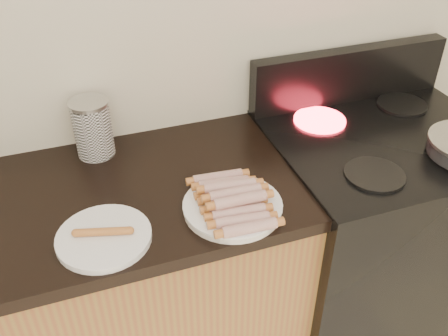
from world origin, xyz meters
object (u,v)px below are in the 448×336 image
object	(u,v)px
main_plate	(233,208)
side_plate	(104,237)
stove	(367,237)
canister	(93,128)

from	to	relation	value
main_plate	side_plate	size ratio (longest dim) A/B	1.11
stove	main_plate	world-z (taller)	main_plate
stove	side_plate	size ratio (longest dim) A/B	3.74
canister	side_plate	bearing A→B (deg)	-95.16
side_plate	canister	xyz separation A→B (m)	(0.04, 0.41, 0.09)
side_plate	main_plate	bearing A→B (deg)	0.00
main_plate	side_plate	xyz separation A→B (m)	(-0.35, 0.00, -0.00)
stove	canister	distance (m)	1.10
side_plate	canister	distance (m)	0.42
side_plate	canister	bearing A→B (deg)	84.84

